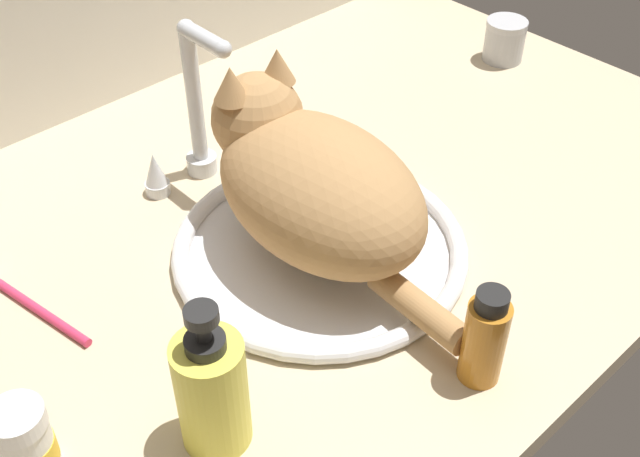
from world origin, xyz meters
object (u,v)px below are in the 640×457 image
Objects in this scene: soap_pump_bottle at (212,391)px; amber_bottle at (485,338)px; faucet at (200,120)px; toothbrush at (27,301)px; metal_jar at (505,40)px; cat at (308,178)px; sink_basin at (320,249)px; pill_bottle at (26,443)px.

amber_bottle is at bearing -27.42° from soap_pump_bottle.
faucet is 30.54cm from toothbrush.
cat is at bearing -167.53° from metal_jar.
cat is at bearing 86.67° from sink_basin.
metal_jar is (53.41, -8.26, -4.84)cm from faucet.
cat is at bearing 7.75° from pill_bottle.
metal_jar is (53.29, 11.79, -6.57)cm from cat.
faucet reaches higher than cat.
amber_bottle is at bearing -90.82° from faucet.
faucet is at bearing 12.10° from toothbrush.
faucet is 2.66× the size of pill_bottle.
amber_bottle is at bearing -91.58° from sink_basin.
amber_bottle is (-0.78, -25.90, -4.59)cm from cat.
metal_jar is 82.41cm from toothbrush.
soap_pump_bottle is (-24.21, -13.75, -3.36)cm from cat.
pill_bottle is 21.44cm from toothbrush.
metal_jar is at bearing -1.43° from toothbrush.
cat is 2.32× the size of soap_pump_bottle.
soap_pump_bottle is 1.48× the size of amber_bottle.
cat reaches higher than amber_bottle.
soap_pump_bottle is at bearing -154.21° from sink_basin.
metal_jar is at bearing 10.51° from pill_bottle.
toothbrush is (-82.34, 2.05, -2.74)cm from metal_jar.
amber_bottle reaches higher than metal_jar.
cat reaches higher than pill_bottle.
amber_bottle is (23.43, -12.16, -1.23)cm from soap_pump_bottle.
cat is (0.12, 2.11, 9.02)cm from sink_basin.
toothbrush is at bearing 178.57° from metal_jar.
pill_bottle is at bearing 151.17° from amber_bottle.
soap_pump_bottle is at bearing 152.58° from amber_bottle.
sink_basin is 0.88× the size of cat.
sink_basin is 2.05× the size of soap_pump_bottle.
cat is (0.12, -20.04, 1.73)cm from faucet.
sink_basin is 33.03cm from toothbrush.
soap_pump_bottle is at bearing -31.08° from pill_bottle.
amber_bottle reaches higher than pill_bottle.
cat is 28.04cm from soap_pump_bottle.
sink_basin is at bearing -28.86° from toothbrush.
cat reaches higher than toothbrush.
toothbrush is (-28.93, 15.94, -0.29)cm from sink_basin.
sink_basin is 9.26cm from cat.
metal_jar is at bearing 34.88° from amber_bottle.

